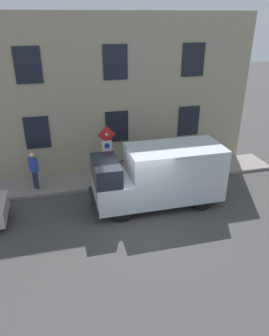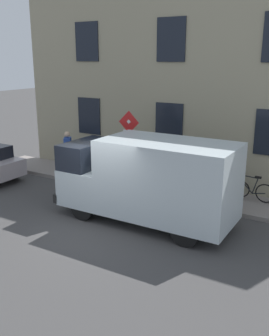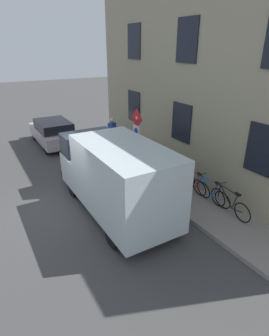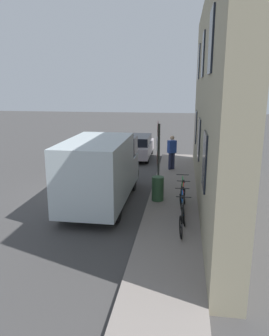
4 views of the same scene
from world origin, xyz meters
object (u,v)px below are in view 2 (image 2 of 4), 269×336
delivery_van (149,179)px  litter_bin (169,182)px  bicycle_black (249,189)px  pedestrian (68,151)px  bicycle_red (201,181)px  sign_post_stacked (129,143)px  bicycle_blue (224,185)px  bicycle_green (179,178)px

delivery_van → litter_bin: delivery_van is taller
delivery_van → litter_bin: 2.20m
bicycle_black → pedestrian: 7.26m
bicycle_red → litter_bin: size_ratio=1.91×
pedestrian → bicycle_red: bearing=155.1°
sign_post_stacked → bicycle_blue: bearing=-71.4°
sign_post_stacked → litter_bin: (0.15, -1.52, -1.24)m
delivery_van → litter_bin: (2.05, 0.32, -0.74)m
delivery_van → bicycle_black: 3.77m
sign_post_stacked → bicycle_green: 2.24m
delivery_van → bicycle_black: bearing=-126.3°
bicycle_black → bicycle_blue: size_ratio=1.00×
bicycle_red → litter_bin: 1.22m
delivery_van → bicycle_red: (2.97, -0.48, -0.82)m
bicycle_black → sign_post_stacked: bearing=17.8°
bicycle_black → bicycle_blue: 0.85m
litter_bin → bicycle_red: bearing=-41.1°
bicycle_red → pedestrian: bearing=8.0°
pedestrian → delivery_van: bearing=123.8°
sign_post_stacked → litter_bin: sign_post_stacked is taller
bicycle_green → pedestrian: size_ratio=1.00×
bicycle_blue → bicycle_green: same height
bicycle_black → pedestrian: size_ratio=1.00×
bicycle_blue → bicycle_green: (-0.00, 1.70, 0.00)m
delivery_van → bicycle_blue: size_ratio=3.11×
sign_post_stacked → delivery_van: (-1.90, -1.83, -0.50)m
litter_bin → bicycle_black: bearing=-69.8°
bicycle_green → litter_bin: litter_bin is taller
delivery_van → litter_bin: size_ratio=5.92×
bicycle_green → pedestrian: (-0.60, 4.67, 0.56)m
delivery_van → sign_post_stacked: bearing=-46.0°
sign_post_stacked → bicycle_black: sign_post_stacked is taller
delivery_van → bicycle_green: 3.10m
bicycle_blue → bicycle_green: bearing=-2.8°
bicycle_black → litter_bin: size_ratio=1.90×
bicycle_black → pedestrian: (-0.60, 7.21, 0.56)m
bicycle_blue → bicycle_red: (0.00, 0.85, 0.00)m
sign_post_stacked → pedestrian: bearing=81.7°
delivery_van → bicycle_green: (2.97, 0.37, -0.82)m
bicycle_black → delivery_van: bearing=56.7°
delivery_van → bicycle_red: 3.12m
bicycle_red → pedestrian: size_ratio=1.00×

